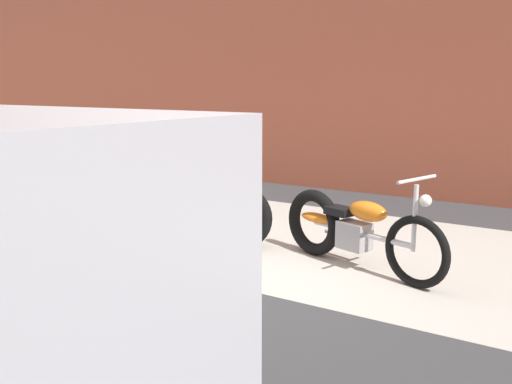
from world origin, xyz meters
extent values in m
plane|color=#38383A|center=(0.00, 0.00, 0.00)|extent=(80.00, 80.00, 0.00)
cube|color=#B2ADA3|center=(0.00, 1.75, 0.00)|extent=(36.00, 3.50, 0.01)
cube|color=brown|center=(0.00, 5.20, 2.78)|extent=(36.00, 0.50, 5.55)
torus|color=black|center=(-1.52, 0.87, 0.34)|extent=(0.68, 0.20, 0.68)
torus|color=black|center=(-0.24, 1.10, 0.36)|extent=(0.74, 0.26, 0.73)
cylinder|color=silver|center=(-0.88, 0.99, 0.38)|extent=(1.23, 0.27, 0.06)
cube|color=#99999E|center=(-0.80, 1.00, 0.34)|extent=(0.35, 0.27, 0.28)
ellipsoid|color=red|center=(-0.96, 0.97, 0.62)|extent=(0.47, 0.26, 0.20)
ellipsoid|color=red|center=(-0.29, 1.09, 0.42)|extent=(0.46, 0.25, 0.10)
cube|color=black|center=(-0.60, 1.04, 0.56)|extent=(0.31, 0.25, 0.08)
cylinder|color=silver|center=(-1.48, 0.88, 0.65)|extent=(0.05, 0.05, 0.62)
cylinder|color=silver|center=(-1.48, 0.88, 1.01)|extent=(0.13, 0.58, 0.03)
sphere|color=white|center=(-1.58, 0.86, 0.83)|extent=(0.11, 0.11, 0.11)
cylinder|color=silver|center=(-0.54, 0.90, 0.26)|extent=(0.55, 0.16, 0.06)
torus|color=black|center=(1.81, 0.89, 0.34)|extent=(0.67, 0.29, 0.68)
torus|color=black|center=(0.57, 1.29, 0.36)|extent=(0.73, 0.35, 0.73)
cylinder|color=silver|center=(1.19, 1.09, 0.38)|extent=(1.19, 0.43, 0.06)
cube|color=#99999E|center=(1.12, 1.12, 0.34)|extent=(0.37, 0.31, 0.28)
ellipsoid|color=orange|center=(1.27, 1.07, 0.62)|extent=(0.48, 0.32, 0.20)
ellipsoid|color=orange|center=(0.62, 1.28, 0.42)|extent=(0.47, 0.31, 0.10)
cube|color=black|center=(0.93, 1.18, 0.56)|extent=(0.33, 0.28, 0.08)
cylinder|color=silver|center=(1.77, 0.90, 0.65)|extent=(0.06, 0.06, 0.62)
cylinder|color=silver|center=(1.77, 0.90, 1.01)|extent=(0.21, 0.56, 0.03)
sphere|color=white|center=(1.87, 0.87, 0.83)|extent=(0.11, 0.11, 0.11)
cylinder|color=silver|center=(0.93, 1.33, 0.26)|extent=(0.54, 0.23, 0.06)
camera|label=1|loc=(3.06, -3.92, 1.83)|focal=37.98mm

